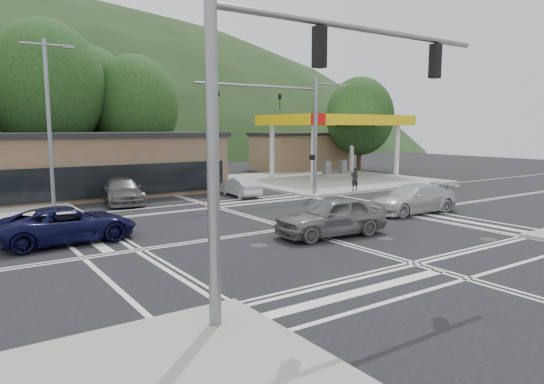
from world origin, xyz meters
TOP-DOWN VIEW (x-y plane):
  - ground at (0.00, 0.00)m, footprint 120.00×120.00m
  - sidewalk_ne at (15.00, 15.00)m, footprint 16.00×16.00m
  - gas_station_canopy at (16.99, 15.99)m, footprint 12.32×8.34m
  - convenience_store at (20.00, 25.00)m, footprint 10.00×6.00m
  - commercial_row at (-8.00, 17.00)m, footprint 24.00×8.00m
  - hill_north at (0.00, 90.00)m, footprint 252.00×126.00m
  - tree_n_b at (-6.00, 24.00)m, footprint 9.00×9.00m
  - tree_n_c at (1.00, 24.00)m, footprint 7.60×7.60m
  - tree_n_e at (-2.00, 28.00)m, footprint 8.40×8.40m
  - tree_ne at (24.00, 20.00)m, footprint 7.20×7.20m
  - streetlight_nw at (-8.44, 9.00)m, footprint 2.50×0.25m
  - signal_mast_ne at (6.95, 8.20)m, footprint 11.65×0.30m
  - signal_mast_sw at (-6.39, -8.20)m, footprint 9.14×0.28m
  - car_blue_west at (-9.09, 2.84)m, footprint 5.44×2.69m
  - car_grey_center at (0.53, -2.25)m, footprint 5.17×2.49m
  - car_silver_east at (8.00, -0.46)m, footprint 5.51×2.57m
  - car_queue_a at (3.54, 10.47)m, footprint 1.64×4.00m
  - car_queue_b at (1.00, 15.72)m, footprint 2.30×4.89m
  - car_northbound at (-4.07, 11.96)m, footprint 2.91×5.57m
  - pedestrian at (11.33, 7.50)m, footprint 0.63×0.43m

SIDE VIEW (x-z plane):
  - ground at x=0.00m, z-range 0.00..0.00m
  - hill_north at x=0.00m, z-range -70.00..70.00m
  - sidewalk_ne at x=15.00m, z-range 0.00..0.15m
  - car_queue_a at x=3.54m, z-range 0.00..1.29m
  - car_blue_west at x=-9.09m, z-range 0.00..1.48m
  - car_northbound at x=-4.07m, z-range 0.00..1.54m
  - car_silver_east at x=8.00m, z-range 0.00..1.56m
  - car_queue_b at x=1.00m, z-range 0.00..1.62m
  - car_grey_center at x=0.53m, z-range 0.00..1.70m
  - pedestrian at x=11.33m, z-range 0.15..1.85m
  - convenience_store at x=20.00m, z-range 0.00..3.80m
  - commercial_row at x=-8.00m, z-range 0.00..4.00m
  - gas_station_canopy at x=16.99m, z-range 2.17..7.92m
  - streetlight_nw at x=-8.44m, z-range 0.55..9.55m
  - signal_mast_ne at x=6.95m, z-range 1.07..9.07m
  - signal_mast_sw at x=-6.39m, z-range 1.12..9.12m
  - tree_ne at x=24.00m, z-range 0.85..10.84m
  - tree_n_c at x=1.00m, z-range 1.06..11.93m
  - tree_n_e at x=-2.00m, z-range 1.15..13.13m
  - tree_n_b at x=-6.00m, z-range 1.30..14.28m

